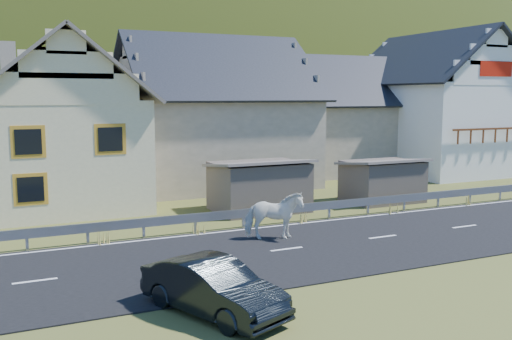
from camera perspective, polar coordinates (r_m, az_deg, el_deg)
name	(u,v)px	position (r m, az deg, el deg)	size (l,w,h in m)	color
ground	(383,238)	(21.66, 12.54, -6.65)	(160.00, 160.00, 0.00)	#3E4119
road	(383,237)	(21.66, 12.54, -6.60)	(60.00, 7.00, 0.04)	black
lane_markings	(383,237)	(21.65, 12.55, -6.54)	(60.00, 6.60, 0.01)	silver
guardrail	(329,206)	(24.49, 7.35, -3.55)	(28.10, 0.09, 0.75)	#93969B
shed_left	(259,187)	(25.89, 0.29, -1.68)	(4.30, 3.30, 2.40)	brown
shed_right	(382,181)	(28.83, 12.50, -1.12)	(3.80, 2.90, 2.20)	brown
house_cream	(58,114)	(28.80, -19.23, 5.35)	(7.80, 9.80, 8.30)	beige
house_stone_a	(213,105)	(33.79, -4.31, 6.47)	(10.80, 9.80, 8.90)	tan
house_stone_b	(338,110)	(40.12, 8.23, 6.00)	(9.80, 8.80, 8.10)	tan
house_white	(436,98)	(41.40, 17.59, 6.92)	(8.80, 10.80, 9.70)	white
mountain	(55,172)	(199.06, -19.45, -0.21)	(440.00, 280.00, 260.00)	#26330E
horse	(274,216)	(20.62, 1.77, -4.58)	(2.07, 0.94, 1.75)	white
car	(213,288)	(13.96, -4.32, -11.65)	(1.39, 3.99, 1.32)	black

